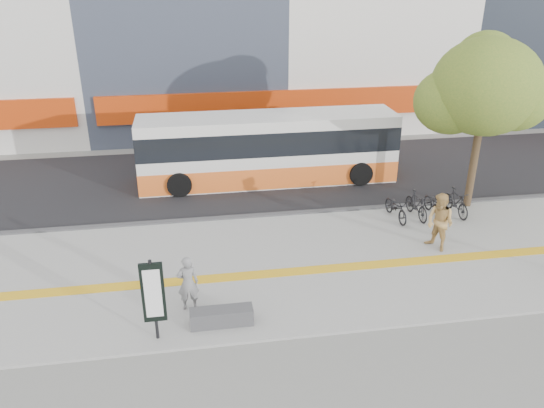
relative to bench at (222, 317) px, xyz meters
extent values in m
plane|color=slate|center=(2.60, 1.20, -0.30)|extent=(120.00, 120.00, 0.00)
cube|color=gray|center=(2.60, 2.70, -0.27)|extent=(40.00, 7.00, 0.08)
cube|color=gold|center=(2.60, 2.20, -0.22)|extent=(40.00, 0.45, 0.01)
cube|color=black|center=(2.60, 10.20, -0.28)|extent=(40.00, 8.00, 0.06)
cube|color=#333335|center=(2.60, 6.20, -0.23)|extent=(40.00, 0.25, 0.14)
cube|color=#BD360B|center=(4.60, 15.25, 1.70)|extent=(19.00, 0.50, 1.40)
cube|color=#333335|center=(0.00, 0.00, 0.00)|extent=(1.60, 0.45, 0.45)
cylinder|color=black|center=(-1.60, -0.30, 0.88)|extent=(0.08, 0.08, 2.20)
cube|color=black|center=(-1.60, -0.30, 1.09)|extent=(0.55, 0.08, 1.60)
cube|color=white|center=(-1.60, -0.35, 1.09)|extent=(0.40, 0.02, 1.30)
cylinder|color=#3A291A|center=(9.80, 5.90, 1.38)|extent=(0.28, 0.28, 3.20)
ellipsoid|color=#476822|center=(9.80, 5.90, 4.29)|extent=(3.80, 3.80, 3.42)
ellipsoid|color=#476822|center=(8.80, 6.40, 3.69)|extent=(2.60, 2.60, 2.34)
ellipsoid|color=#476822|center=(10.70, 5.50, 3.90)|extent=(2.40, 2.40, 2.16)
ellipsoid|color=#476822|center=(10.10, 6.70, 5.10)|extent=(2.20, 2.20, 1.98)
cube|color=silver|center=(2.70, 9.70, 1.17)|extent=(10.62, 2.21, 2.83)
cube|color=orange|center=(2.70, 9.70, 0.24)|extent=(10.64, 2.23, 0.89)
cube|color=black|center=(2.70, 9.70, 1.66)|extent=(10.64, 2.23, 0.97)
cylinder|color=black|center=(-1.02, 8.59, 0.24)|extent=(0.97, 0.31, 0.97)
cylinder|color=black|center=(-1.02, 10.81, 0.24)|extent=(0.97, 0.31, 0.97)
cylinder|color=black|center=(6.42, 8.59, 0.24)|extent=(0.97, 0.31, 0.97)
cylinder|color=black|center=(6.42, 10.81, 0.24)|extent=(0.97, 0.31, 0.97)
imported|color=black|center=(6.66, 5.20, 0.21)|extent=(0.71, 1.71, 0.88)
imported|color=black|center=(7.42, 5.20, 0.26)|extent=(0.58, 1.65, 0.97)
imported|color=black|center=(8.18, 5.20, 0.21)|extent=(0.71, 1.71, 0.88)
imported|color=black|center=(8.94, 5.20, 0.26)|extent=(0.58, 1.65, 0.97)
imported|color=black|center=(-0.80, 0.85, 0.55)|extent=(0.59, 0.40, 1.56)
imported|color=tan|center=(7.14, 2.86, 0.72)|extent=(1.05, 1.14, 1.90)
camera|label=1|loc=(-0.52, -11.23, 8.17)|focal=35.21mm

